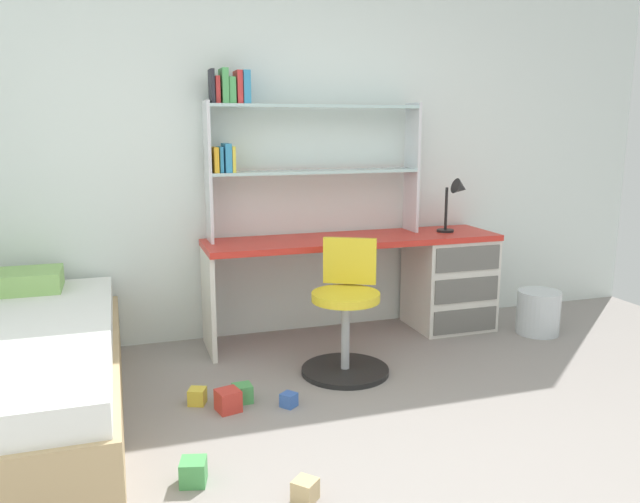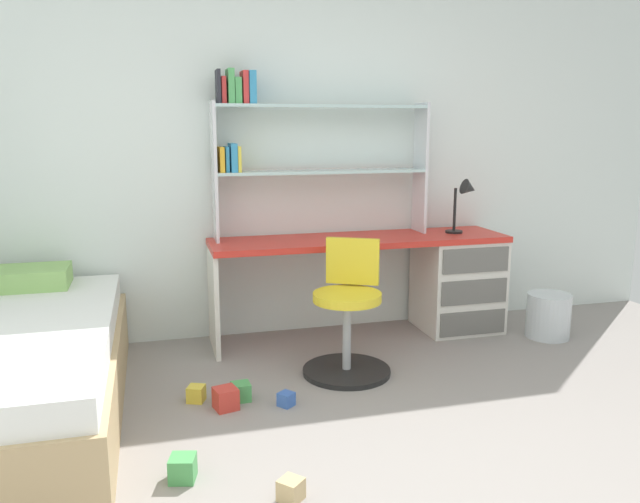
{
  "view_description": "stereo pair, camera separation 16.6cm",
  "coord_description": "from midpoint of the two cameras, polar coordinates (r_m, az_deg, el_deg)",
  "views": [
    {
      "loc": [
        -1.17,
        -1.87,
        1.44
      ],
      "look_at": [
        -0.14,
        1.3,
        0.77
      ],
      "focal_mm": 35.13,
      "sensor_mm": 36.0,
      "label": 1
    },
    {
      "loc": [
        -1.01,
        -1.92,
        1.44
      ],
      "look_at": [
        -0.14,
        1.3,
        0.77
      ],
      "focal_mm": 35.13,
      "sensor_mm": 36.0,
      "label": 2
    }
  ],
  "objects": [
    {
      "name": "room_shell",
      "position": [
        3.07,
        -16.95,
        9.44
      ],
      "size": [
        5.67,
        5.6,
        2.73
      ],
      "color": "silver",
      "rests_on": "ground_plane"
    },
    {
      "name": "desk",
      "position": [
        4.51,
        11.19,
        -2.27
      ],
      "size": [
        2.02,
        0.5,
        0.7
      ],
      "color": "red",
      "rests_on": "ground_plane"
    },
    {
      "name": "bookshelf_hutch",
      "position": [
        4.18,
        -1.23,
        10.21
      ],
      "size": [
        1.46,
        0.22,
        1.09
      ],
      "color": "silver",
      "rests_on": "desk"
    },
    {
      "name": "desk_lamp",
      "position": [
        4.49,
        14.18,
        4.81
      ],
      "size": [
        0.2,
        0.17,
        0.38
      ],
      "color": "black",
      "rests_on": "desk"
    },
    {
      "name": "swivel_chair",
      "position": [
        3.71,
        3.84,
        -6.43
      ],
      "size": [
        0.52,
        0.52,
        0.78
      ],
      "color": "black",
      "rests_on": "ground_plane"
    },
    {
      "name": "bed_platform",
      "position": [
        3.46,
        -25.72,
        -9.97
      ],
      "size": [
        1.11,
        2.03,
        0.61
      ],
      "color": "tan",
      "rests_on": "ground_plane"
    },
    {
      "name": "waste_bin",
      "position": [
        4.66,
        21.05,
        -5.47
      ],
      "size": [
        0.3,
        0.3,
        0.31
      ],
      "primitive_type": "cylinder",
      "color": "silver",
      "rests_on": "ground_plane"
    },
    {
      "name": "toy_block_yellow_0",
      "position": [
        3.46,
        -9.83,
        -12.66
      ],
      "size": [
        0.11,
        0.11,
        0.09
      ],
      "primitive_type": "cube",
      "rotation": [
        0.0,
        0.0,
        2.75
      ],
      "color": "gold",
      "rests_on": "ground_plane"
    },
    {
      "name": "toy_block_natural_1",
      "position": [
        2.62,
        -0.72,
        -20.89
      ],
      "size": [
        0.12,
        0.12,
        0.09
      ],
      "primitive_type": "cube",
      "rotation": [
        0.0,
        0.0,
        2.32
      ],
      "color": "tan",
      "rests_on": "ground_plane"
    },
    {
      "name": "toy_block_green_2",
      "position": [
        2.77,
        -10.64,
        -18.86
      ],
      "size": [
        0.13,
        0.13,
        0.1
      ],
      "primitive_type": "cube",
      "rotation": [
        0.0,
        0.0,
        2.89
      ],
      "color": "#479E51",
      "rests_on": "ground_plane"
    },
    {
      "name": "toy_block_red_3",
      "position": [
        3.35,
        -7.15,
        -13.16
      ],
      "size": [
        0.14,
        0.14,
        0.11
      ],
      "primitive_type": "cube",
      "rotation": [
        0.0,
        0.0,
        1.81
      ],
      "color": "red",
      "rests_on": "ground_plane"
    },
    {
      "name": "toy_block_blue_4",
      "position": [
        3.36,
        -1.65,
        -13.31
      ],
      "size": [
        0.1,
        0.1,
        0.07
      ],
      "primitive_type": "cube",
      "rotation": [
        0.0,
        0.0,
        2.25
      ],
      "color": "#3860B7",
      "rests_on": "ground_plane"
    },
    {
      "name": "toy_block_green_5",
      "position": [
        3.44,
        -5.8,
        -12.6
      ],
      "size": [
        0.1,
        0.1,
        0.1
      ],
      "primitive_type": "cube",
      "rotation": [
        0.0,
        0.0,
        1.62
      ],
      "color": "#479E51",
      "rests_on": "ground_plane"
    }
  ]
}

